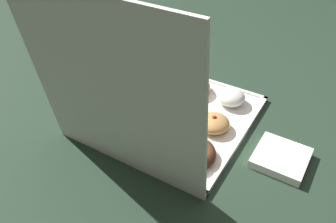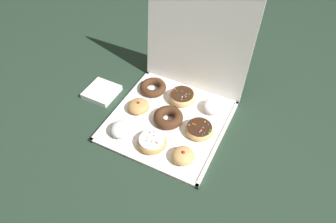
{
  "view_description": "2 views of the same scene",
  "coord_description": "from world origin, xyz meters",
  "px_view_note": "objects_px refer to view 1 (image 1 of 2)",
  "views": [
    {
      "loc": [
        -0.4,
        0.69,
        0.64
      ],
      "look_at": [
        -0.0,
        0.03,
        0.03
      ],
      "focal_mm": 36.69,
      "sensor_mm": 36.0,
      "label": 1
    },
    {
      "loc": [
        0.36,
        -0.71,
        0.92
      ],
      "look_at": [
        -0.01,
        0.01,
        0.05
      ],
      "focal_mm": 32.69,
      "sensor_mm": 36.0,
      "label": 2
    }
  ],
  "objects_px": {
    "donut_box": "(172,114)",
    "sprinkle_donut_1": "(192,86)",
    "jelly_filled_donut_2": "(160,74)",
    "jelly_filled_donut_3": "(213,124)",
    "powdered_filled_donut_8": "(107,117)",
    "napkin_stack": "(281,158)",
    "sprinkle_donut_5": "(135,95)",
    "chocolate_cake_ring_donut_6": "(193,153)",
    "powdered_filled_donut_0": "(231,97)",
    "sprinkle_donut_7": "(147,133)",
    "chocolate_cake_ring_donut_4": "(170,108)"
  },
  "relations": [
    {
      "from": "jelly_filled_donut_2",
      "to": "jelly_filled_donut_3",
      "type": "bearing_deg",
      "value": 151.52
    },
    {
      "from": "chocolate_cake_ring_donut_4",
      "to": "chocolate_cake_ring_donut_6",
      "type": "bearing_deg",
      "value": 138.68
    },
    {
      "from": "sprinkle_donut_7",
      "to": "chocolate_cake_ring_donut_6",
      "type": "bearing_deg",
      "value": -179.73
    },
    {
      "from": "sprinkle_donut_5",
      "to": "sprinkle_donut_7",
      "type": "bearing_deg",
      "value": 135.03
    },
    {
      "from": "sprinkle_donut_1",
      "to": "chocolate_cake_ring_donut_4",
      "type": "distance_m",
      "value": 0.14
    },
    {
      "from": "jelly_filled_donut_3",
      "to": "powdered_filled_donut_8",
      "type": "relative_size",
      "value": 1.04
    },
    {
      "from": "jelly_filled_donut_2",
      "to": "chocolate_cake_ring_donut_6",
      "type": "bearing_deg",
      "value": 134.82
    },
    {
      "from": "powdered_filled_donut_0",
      "to": "sprinkle_donut_1",
      "type": "xyz_separation_m",
      "value": [
        0.13,
        0.0,
        -0.0
      ]
    },
    {
      "from": "chocolate_cake_ring_donut_4",
      "to": "napkin_stack",
      "type": "height_order",
      "value": "chocolate_cake_ring_donut_4"
    },
    {
      "from": "napkin_stack",
      "to": "sprinkle_donut_1",
      "type": "bearing_deg",
      "value": -24.16
    },
    {
      "from": "chocolate_cake_ring_donut_4",
      "to": "sprinkle_donut_7",
      "type": "bearing_deg",
      "value": 90.59
    },
    {
      "from": "napkin_stack",
      "to": "powdered_filled_donut_8",
      "type": "bearing_deg",
      "value": 14.07
    },
    {
      "from": "sprinkle_donut_1",
      "to": "sprinkle_donut_7",
      "type": "xyz_separation_m",
      "value": [
        -0.0,
        0.26,
        0.0
      ]
    },
    {
      "from": "jelly_filled_donut_3",
      "to": "napkin_stack",
      "type": "bearing_deg",
      "value": 175.95
    },
    {
      "from": "sprinkle_donut_1",
      "to": "sprinkle_donut_7",
      "type": "height_order",
      "value": "sprinkle_donut_7"
    },
    {
      "from": "donut_box",
      "to": "sprinkle_donut_7",
      "type": "distance_m",
      "value": 0.13
    },
    {
      "from": "donut_box",
      "to": "chocolate_cake_ring_donut_4",
      "type": "bearing_deg",
      "value": 44.06
    },
    {
      "from": "napkin_stack",
      "to": "jelly_filled_donut_3",
      "type": "bearing_deg",
      "value": -4.05
    },
    {
      "from": "powdered_filled_donut_0",
      "to": "napkin_stack",
      "type": "height_order",
      "value": "powdered_filled_donut_0"
    },
    {
      "from": "powdered_filled_donut_0",
      "to": "napkin_stack",
      "type": "distance_m",
      "value": 0.25
    },
    {
      "from": "sprinkle_donut_5",
      "to": "chocolate_cake_ring_donut_6",
      "type": "relative_size",
      "value": 0.95
    },
    {
      "from": "chocolate_cake_ring_donut_6",
      "to": "jelly_filled_donut_3",
      "type": "bearing_deg",
      "value": -88.25
    },
    {
      "from": "jelly_filled_donut_2",
      "to": "chocolate_cake_ring_donut_6",
      "type": "height_order",
      "value": "jelly_filled_donut_2"
    },
    {
      "from": "jelly_filled_donut_3",
      "to": "chocolate_cake_ring_donut_6",
      "type": "distance_m",
      "value": 0.13
    },
    {
      "from": "sprinkle_donut_7",
      "to": "sprinkle_donut_5",
      "type": "bearing_deg",
      "value": -44.97
    },
    {
      "from": "powdered_filled_donut_8",
      "to": "napkin_stack",
      "type": "xyz_separation_m",
      "value": [
        -0.47,
        -0.12,
        -0.02
      ]
    },
    {
      "from": "donut_box",
      "to": "sprinkle_donut_1",
      "type": "xyz_separation_m",
      "value": [
        0.0,
        -0.13,
        0.02
      ]
    },
    {
      "from": "donut_box",
      "to": "jelly_filled_donut_2",
      "type": "xyz_separation_m",
      "value": [
        0.13,
        -0.14,
        0.03
      ]
    },
    {
      "from": "sprinkle_donut_1",
      "to": "sprinkle_donut_5",
      "type": "relative_size",
      "value": 1.01
    },
    {
      "from": "powdered_filled_donut_0",
      "to": "donut_box",
      "type": "bearing_deg",
      "value": 46.4
    },
    {
      "from": "chocolate_cake_ring_donut_6",
      "to": "powdered_filled_donut_0",
      "type": "bearing_deg",
      "value": -88.04
    },
    {
      "from": "sprinkle_donut_1",
      "to": "sprinkle_donut_5",
      "type": "xyz_separation_m",
      "value": [
        0.13,
        0.13,
        -0.0
      ]
    },
    {
      "from": "donut_box",
      "to": "jelly_filled_donut_3",
      "type": "distance_m",
      "value": 0.14
    },
    {
      "from": "sprinkle_donut_1",
      "to": "jelly_filled_donut_2",
      "type": "distance_m",
      "value": 0.12
    },
    {
      "from": "sprinkle_donut_7",
      "to": "powdered_filled_donut_8",
      "type": "distance_m",
      "value": 0.13
    },
    {
      "from": "powdered_filled_donut_0",
      "to": "jelly_filled_donut_2",
      "type": "bearing_deg",
      "value": -0.8
    },
    {
      "from": "sprinkle_donut_7",
      "to": "napkin_stack",
      "type": "bearing_deg",
      "value": -161.38
    },
    {
      "from": "sprinkle_donut_1",
      "to": "jelly_filled_donut_3",
      "type": "height_order",
      "value": "jelly_filled_donut_3"
    },
    {
      "from": "sprinkle_donut_7",
      "to": "sprinkle_donut_1",
      "type": "bearing_deg",
      "value": -89.7
    },
    {
      "from": "donut_box",
      "to": "sprinkle_donut_7",
      "type": "height_order",
      "value": "sprinkle_donut_7"
    },
    {
      "from": "donut_box",
      "to": "sprinkle_donut_5",
      "type": "distance_m",
      "value": 0.13
    },
    {
      "from": "donut_box",
      "to": "powdered_filled_donut_8",
      "type": "bearing_deg",
      "value": 44.8
    },
    {
      "from": "sprinkle_donut_7",
      "to": "napkin_stack",
      "type": "relative_size",
      "value": 0.87
    },
    {
      "from": "sprinkle_donut_1",
      "to": "jelly_filled_donut_2",
      "type": "bearing_deg",
      "value": -2.79
    },
    {
      "from": "chocolate_cake_ring_donut_4",
      "to": "sprinkle_donut_7",
      "type": "distance_m",
      "value": 0.13
    },
    {
      "from": "jelly_filled_donut_3",
      "to": "sprinkle_donut_7",
      "type": "bearing_deg",
      "value": 42.67
    },
    {
      "from": "sprinkle_donut_1",
      "to": "jelly_filled_donut_2",
      "type": "xyz_separation_m",
      "value": [
        0.12,
        -0.01,
        0.0
      ]
    },
    {
      "from": "jelly_filled_donut_3",
      "to": "chocolate_cake_ring_donut_6",
      "type": "bearing_deg",
      "value": 91.75
    },
    {
      "from": "powdered_filled_donut_0",
      "to": "napkin_stack",
      "type": "xyz_separation_m",
      "value": [
        -0.2,
        0.15,
        -0.02
      ]
    },
    {
      "from": "sprinkle_donut_1",
      "to": "chocolate_cake_ring_donut_4",
      "type": "bearing_deg",
      "value": 90.03
    }
  ]
}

